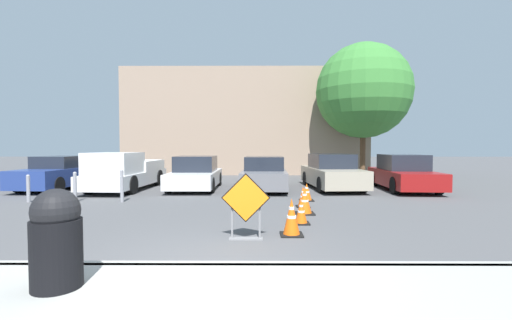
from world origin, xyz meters
name	(u,v)px	position (x,y,z in m)	size (l,w,h in m)	color
ground_plane	(240,189)	(0.00, 10.00, 0.00)	(96.00, 96.00, 0.00)	#4C4C4F
sidewalk_strip	(186,307)	(0.00, -1.23, 0.07)	(28.43, 2.46, 0.14)	#999993
curb_lip	(204,268)	(0.00, 0.00, 0.07)	(28.43, 0.20, 0.14)	#999993
road_closed_sign	(246,204)	(0.55, 1.76, 0.71)	(0.97, 0.20, 1.32)	black
traffic_cone_nearest	(292,217)	(1.49, 2.11, 0.38)	(0.47, 0.47, 0.77)	black
traffic_cone_second	(301,212)	(1.82, 3.16, 0.28)	(0.40, 0.40, 0.59)	black
traffic_cone_third	(304,201)	(2.06, 4.37, 0.35)	(0.53, 0.53, 0.72)	black
traffic_cone_fourth	(303,197)	(2.17, 5.44, 0.31)	(0.41, 0.41, 0.63)	black
traffic_cone_fifth	(307,192)	(2.45, 6.64, 0.29)	(0.47, 0.47, 0.59)	black
parked_car_nearest	(61,173)	(-7.83, 9.93, 0.67)	(2.01, 4.54, 1.43)	navy
pickup_truck	(123,173)	(-4.88, 9.42, 0.72)	(2.11, 5.21, 1.60)	silver
parked_car_second	(196,174)	(-1.90, 9.85, 0.65)	(1.92, 4.24, 1.43)	silver
parked_car_third	(264,174)	(1.06, 9.66, 0.65)	(1.98, 4.30, 1.41)	slate
parked_car_fourth	(332,173)	(4.03, 10.01, 0.70)	(2.16, 4.66, 1.52)	#A39984
parked_car_fifth	(403,174)	(7.00, 9.66, 0.69)	(2.06, 4.63, 1.50)	maroon
trash_bin	(56,238)	(-1.63, -0.87, 0.74)	(0.58, 0.58, 1.20)	black
bollard_nearest	(122,185)	(-3.70, 6.30, 0.57)	(0.12, 0.12, 1.09)	gray
bollard_second	(75,186)	(-5.26, 6.30, 0.53)	(0.12, 0.12, 1.01)	gray
bollard_third	(28,188)	(-6.81, 6.30, 0.48)	(0.12, 0.12, 0.92)	gray
building_facade_backdrop	(246,124)	(-0.03, 19.41, 3.48)	(16.06, 5.00, 6.96)	gray
street_tree_behind_lot	(363,91)	(6.96, 15.22, 5.08)	(5.51, 5.51, 7.84)	#513823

